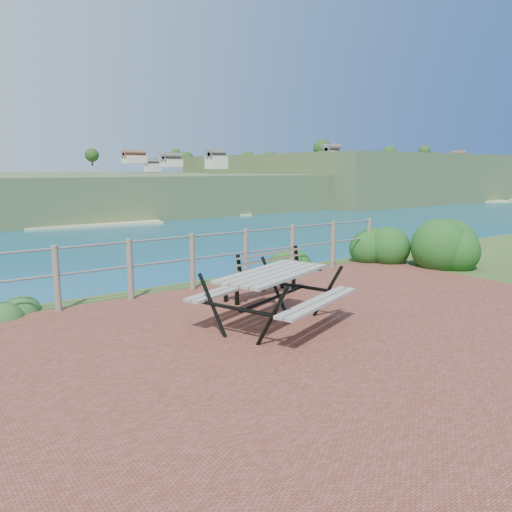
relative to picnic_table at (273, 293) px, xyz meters
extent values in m
cube|color=brown|center=(0.13, -0.88, -0.48)|extent=(10.00, 7.00, 0.12)
cylinder|color=#6B5B4C|center=(-2.17, 2.47, 0.04)|extent=(0.10, 0.10, 1.00)
cylinder|color=#6B5B4C|center=(-1.02, 2.47, 0.04)|extent=(0.10, 0.10, 1.00)
cylinder|color=#6B5B4C|center=(0.13, 2.47, 0.04)|extent=(0.10, 0.10, 1.00)
cylinder|color=#6B5B4C|center=(1.28, 2.47, 0.04)|extent=(0.10, 0.10, 1.00)
cylinder|color=#6B5B4C|center=(2.43, 2.47, 0.04)|extent=(0.10, 0.10, 1.00)
cylinder|color=#6B5B4C|center=(3.58, 2.47, 0.04)|extent=(0.10, 0.10, 1.00)
cylinder|color=#6B5B4C|center=(4.73, 2.47, 0.04)|extent=(0.10, 0.10, 1.00)
cylinder|color=slate|center=(0.13, 2.47, 0.49)|extent=(9.40, 0.04, 0.04)
cylinder|color=slate|center=(0.13, 2.47, 0.09)|extent=(9.40, 0.04, 0.04)
cube|color=#44552A|center=(140.13, 209.12, -6.48)|extent=(260.00, 180.00, 12.00)
cube|color=#44552A|center=(200.13, 169.12, -2.48)|extent=(160.00, 120.00, 20.00)
cube|color=beige|center=(130.13, 124.12, -12.23)|extent=(209.53, 114.73, 0.50)
cube|color=gray|center=(0.00, 0.00, 0.27)|extent=(1.91, 1.28, 0.04)
cube|color=gray|center=(0.00, 0.00, -0.03)|extent=(1.75, 0.84, 0.04)
cube|color=gray|center=(0.00, 0.00, -0.03)|extent=(1.75, 0.84, 0.04)
cylinder|color=black|center=(0.00, 0.00, -0.08)|extent=(1.45, 0.55, 0.04)
cube|color=brown|center=(0.83, 1.38, -0.06)|extent=(1.48, 0.55, 0.03)
cube|color=brown|center=(0.83, 1.38, 0.19)|extent=(1.44, 0.30, 0.33)
cube|color=black|center=(0.83, 1.38, -0.26)|extent=(0.05, 0.06, 0.40)
cube|color=black|center=(0.83, 1.38, -0.26)|extent=(0.05, 0.06, 0.40)
cube|color=black|center=(0.83, 1.38, -0.26)|extent=(0.05, 0.06, 0.40)
cube|color=black|center=(0.83, 1.38, -0.26)|extent=(0.05, 0.06, 0.40)
ellipsoid|color=#154715|center=(5.61, 0.88, -0.48)|extent=(1.44, 1.44, 2.05)
ellipsoid|color=#154715|center=(4.73, 2.44, -0.48)|extent=(1.12, 1.12, 1.59)
ellipsoid|color=#205725|center=(-2.71, 2.76, -0.48)|extent=(0.66, 0.66, 0.35)
ellipsoid|color=#154715|center=(2.77, 2.99, -0.48)|extent=(0.84, 0.84, 0.61)
camera|label=1|loc=(-4.05, -5.15, 1.66)|focal=35.00mm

